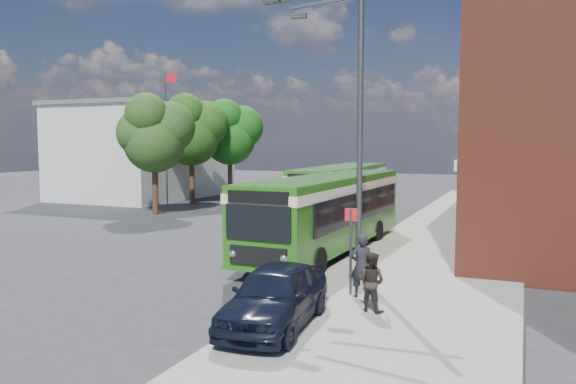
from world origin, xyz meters
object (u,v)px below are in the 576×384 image
at_px(street_lamp, 349,127).
at_px(parked_car, 275,295).
at_px(bus_front, 327,207).
at_px(bus_rear, 343,187).

distance_m(street_lamp, parked_car, 6.73).
xyz_separation_m(street_lamp, parked_car, (-0.04, -5.46, -3.93)).
bearing_deg(street_lamp, bus_front, 117.73).
distance_m(street_lamp, bus_rear, 13.98).
relative_size(bus_front, parked_car, 2.82).
bearing_deg(parked_car, street_lamp, 84.69).
xyz_separation_m(bus_front, bus_rear, (-2.30, 9.30, 0.00)).
height_order(street_lamp, bus_rear, street_lamp).
relative_size(street_lamp, parked_car, 2.17).
xyz_separation_m(street_lamp, bus_rear, (-4.24, 13.00, -2.96)).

